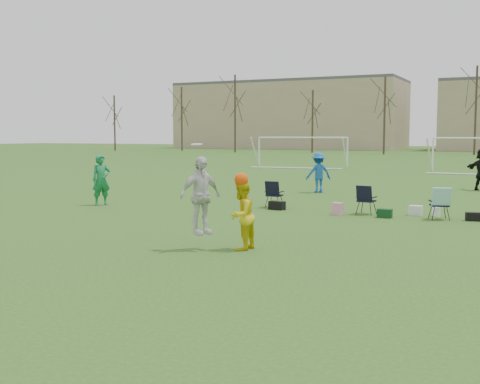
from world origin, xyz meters
The scene contains 7 objects.
ground centered at (0.00, 0.00, 0.00)m, with size 260.00×260.00×0.00m, color #275219.
fielder_green_near centered at (-7.88, 6.20, 0.95)m, with size 0.69×0.45×1.89m, color #147541.
fielder_blue centered at (-2.13, 14.44, 0.91)m, with size 1.18×0.68×1.83m, color #1650A8.
center_contest centered at (0.19, 0.36, 1.05)m, with size 1.58×1.39×2.44m.
sideline_setup centered at (3.17, 7.99, 0.52)m, with size 8.87×1.44×1.69m.
goal_left centered at (-10.00, 34.00, 1.92)m, with size 7.39×0.76×2.46m.
tree_line centered at (0.24, 69.85, 5.09)m, with size 110.28×3.28×11.40m.
Camera 1 is at (6.51, -11.69, 2.64)m, focal length 45.00 mm.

